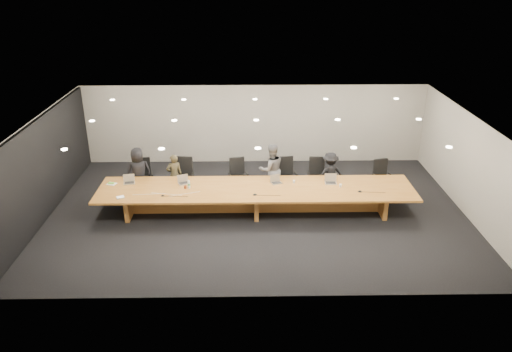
{
  "coord_description": "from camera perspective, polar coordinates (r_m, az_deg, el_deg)",
  "views": [
    {
      "loc": [
        -0.23,
        -12.9,
        6.69
      ],
      "look_at": [
        0.0,
        0.3,
        1.0
      ],
      "focal_mm": 35.0,
      "sensor_mm": 36.0,
      "label": 1
    }
  ],
  "objects": [
    {
      "name": "chair_far_right",
      "position": [
        15.91,
        14.3,
        -0.13
      ],
      "size": [
        0.69,
        0.69,
        1.11
      ],
      "primitive_type": null,
      "rotation": [
        0.0,
        0.0,
        0.25
      ],
      "color": "black",
      "rests_on": "ground"
    },
    {
      "name": "mic_left",
      "position": [
        13.99,
        -10.62,
        -2.19
      ],
      "size": [
        0.13,
        0.13,
        0.03
      ],
      "primitive_type": "cone",
      "rotation": [
        0.0,
        0.0,
        0.34
      ],
      "color": "black",
      "rests_on": "conference_table"
    },
    {
      "name": "conference_table",
      "position": [
        14.31,
        0.02,
        -2.24
      ],
      "size": [
        9.0,
        1.8,
        0.75
      ],
      "color": "#985C21",
      "rests_on": "ground"
    },
    {
      "name": "laptop_d",
      "position": [
        14.49,
        2.36,
        -0.39
      ],
      "size": [
        0.37,
        0.32,
        0.24
      ],
      "primitive_type": null,
      "rotation": [
        0.0,
        0.0,
        0.38
      ],
      "color": "tan",
      "rests_on": "conference_table"
    },
    {
      "name": "person_c",
      "position": [
        15.32,
        1.78,
        0.76
      ],
      "size": [
        0.93,
        0.81,
        1.64
      ],
      "primitive_type": "imported",
      "rotation": [
        0.0,
        0.0,
        3.42
      ],
      "color": "#525255",
      "rests_on": "ground"
    },
    {
      "name": "chair_mid_right",
      "position": [
        15.43,
        3.54,
        -0.02
      ],
      "size": [
        0.7,
        0.7,
        1.18
      ],
      "primitive_type": null,
      "rotation": [
        0.0,
        0.0,
        0.18
      ],
      "color": "black",
      "rests_on": "ground"
    },
    {
      "name": "chair_left",
      "position": [
        15.6,
        -8.26,
        0.01
      ],
      "size": [
        0.67,
        0.67,
        1.17
      ],
      "primitive_type": null,
      "rotation": [
        0.0,
        0.0,
        -0.14
      ],
      "color": "black",
      "rests_on": "ground"
    },
    {
      "name": "av_box",
      "position": [
        14.13,
        -15.24,
        -2.37
      ],
      "size": [
        0.25,
        0.23,
        0.03
      ],
      "primitive_type": "cube",
      "rotation": [
        0.0,
        0.0,
        0.42
      ],
      "color": "#BBBBC0",
      "rests_on": "conference_table"
    },
    {
      "name": "left_wall_panel",
      "position": [
        15.08,
        -23.17,
        0.69
      ],
      "size": [
        0.08,
        7.84,
        2.74
      ],
      "primitive_type": "cube",
      "color": "black",
      "rests_on": "ground"
    },
    {
      "name": "laptop_a",
      "position": [
        14.93,
        -14.33,
        -0.38
      ],
      "size": [
        0.36,
        0.29,
        0.25
      ],
      "primitive_type": null,
      "rotation": [
        0.0,
        0.0,
        0.2
      ],
      "color": "tan",
      "rests_on": "conference_table"
    },
    {
      "name": "paper_cup_far",
      "position": [
        14.47,
        9.63,
        -1.08
      ],
      "size": [
        0.09,
        0.09,
        0.09
      ],
      "primitive_type": "cone",
      "rotation": [
        0.0,
        0.0,
        -0.3
      ],
      "color": "white",
      "rests_on": "conference_table"
    },
    {
      "name": "person_d",
      "position": [
        15.55,
        8.45,
        0.31
      ],
      "size": [
        0.98,
        0.71,
        1.36
      ],
      "primitive_type": "imported",
      "rotation": [
        0.0,
        0.0,
        3.4
      ],
      "color": "black",
      "rests_on": "ground"
    },
    {
      "name": "water_bottle",
      "position": [
        14.3,
        -7.67,
        -0.96
      ],
      "size": [
        0.08,
        0.08,
        0.23
      ],
      "primitive_type": "cylinder",
      "rotation": [
        0.0,
        0.0,
        -0.12
      ],
      "color": "silver",
      "rests_on": "conference_table"
    },
    {
      "name": "lime_gadget",
      "position": [
        15.06,
        -16.22,
        -0.79
      ],
      "size": [
        0.17,
        0.1,
        0.03
      ],
      "primitive_type": "cube",
      "rotation": [
        0.0,
        0.0,
        -0.06
      ],
      "color": "#5AB02E",
      "rests_on": "notepad"
    },
    {
      "name": "back_wall",
      "position": [
        17.71,
        -0.21,
        5.93
      ],
      "size": [
        12.0,
        0.02,
        2.8
      ],
      "primitive_type": "cube",
      "color": "beige",
      "rests_on": "ground"
    },
    {
      "name": "laptop_b",
      "position": [
        14.6,
        -8.25,
        -0.42
      ],
      "size": [
        0.38,
        0.34,
        0.25
      ],
      "primitive_type": null,
      "rotation": [
        0.0,
        0.0,
        0.42
      ],
      "color": "tan",
      "rests_on": "conference_table"
    },
    {
      "name": "laptop_e",
      "position": [
        14.62,
        8.57,
        -0.36
      ],
      "size": [
        0.35,
        0.26,
        0.27
      ],
      "primitive_type": null,
      "rotation": [
        0.0,
        0.0,
        -0.05
      ],
      "color": "tan",
      "rests_on": "conference_table"
    },
    {
      "name": "ground",
      "position": [
        14.54,
        0.02,
        -4.09
      ],
      "size": [
        12.0,
        12.0,
        0.0
      ],
      "primitive_type": "plane",
      "color": "black",
      "rests_on": "ground"
    },
    {
      "name": "amber_mug",
      "position": [
        14.31,
        -8.09,
        -1.27
      ],
      "size": [
        0.08,
        0.08,
        0.09
      ],
      "primitive_type": "cylinder",
      "rotation": [
        0.0,
        0.0,
        0.21
      ],
      "color": "maroon",
      "rests_on": "conference_table"
    },
    {
      "name": "chair_far_left",
      "position": [
        15.77,
        -12.75,
        -0.11
      ],
      "size": [
        0.69,
        0.69,
        1.15
      ],
      "primitive_type": null,
      "rotation": [
        0.0,
        0.0,
        0.2
      ],
      "color": "black",
      "rests_on": "ground"
    },
    {
      "name": "person_b",
      "position": [
        15.51,
        -9.31,
        0.13
      ],
      "size": [
        0.56,
        0.45,
        1.33
      ],
      "primitive_type": "imported",
      "rotation": [
        0.0,
        0.0,
        3.46
      ],
      "color": "#352F1D",
      "rests_on": "ground"
    },
    {
      "name": "chair_right",
      "position": [
        15.59,
        7.01,
        0.02
      ],
      "size": [
        0.59,
        0.59,
        1.15
      ],
      "primitive_type": null,
      "rotation": [
        0.0,
        0.0,
        0.01
      ],
      "color": "black",
      "rests_on": "ground"
    },
    {
      "name": "chair_mid_left",
      "position": [
        15.5,
        -2.02,
        0.0
      ],
      "size": [
        0.68,
        0.68,
        1.12
      ],
      "primitive_type": null,
      "rotation": [
        0.0,
        0.0,
        0.22
      ],
      "color": "black",
      "rests_on": "ground"
    },
    {
      "name": "paper_cup_near",
      "position": [
        14.57,
        4.36,
        -0.64
      ],
      "size": [
        0.09,
        0.09,
        0.08
      ],
      "primitive_type": "cone",
      "rotation": [
        0.0,
        0.0,
        -0.27
      ],
      "color": "silver",
      "rests_on": "conference_table"
    },
    {
      "name": "mic_right",
      "position": [
        14.3,
        11.79,
        -1.7
      ],
      "size": [
        0.16,
        0.16,
        0.03
      ],
      "primitive_type": "cone",
      "rotation": [
        0.0,
        0.0,
        -0.35
      ],
      "color": "black",
      "rests_on": "conference_table"
    },
    {
      "name": "person_a",
      "position": [
        15.58,
        -13.26,
        0.39
      ],
      "size": [
        0.9,
        0.74,
        1.57
      ],
      "primitive_type": "imported",
      "rotation": [
        0.0,
        0.0,
        3.5
      ],
      "color": "black",
      "rests_on": "ground"
    },
    {
      "name": "notepad",
      "position": [
        15.06,
        -16.17,
        -0.87
      ],
      "size": [
        0.31,
        0.28,
        0.02
      ],
      "primitive_type": "cube",
      "rotation": [
        0.0,
        0.0,
        -0.33
      ],
      "color": "silver",
      "rests_on": "conference_table"
    },
    {
      "name": "mic_center",
      "position": [
        13.81,
        -0.12,
        -2.11
      ],
      "size": [
        0.16,
        0.16,
        0.03
      ],
      "primitive_type": "cone",
      "rotation": [
        0.0,
        0.0,
        -0.35
      ],
      "color": "black",
      "rests_on": "conference_table"
    }
  ]
}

